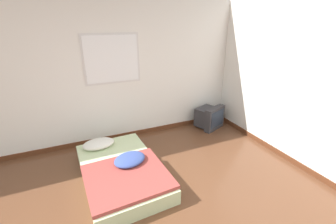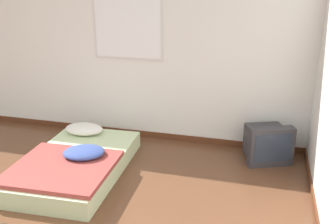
# 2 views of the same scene
# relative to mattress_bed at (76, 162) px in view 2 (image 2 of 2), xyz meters

# --- Properties ---
(wall_back) EXTENTS (8.29, 0.08, 2.60)m
(wall_back) POSITION_rel_mattress_bed_xyz_m (-0.23, 1.28, 1.15)
(wall_back) COLOR white
(wall_back) RESTS_ON ground_plane
(mattress_bed) EXTENTS (1.16, 1.81, 0.36)m
(mattress_bed) POSITION_rel_mattress_bed_xyz_m (0.00, 0.00, 0.00)
(mattress_bed) COLOR beige
(mattress_bed) RESTS_ON ground_plane
(crt_tv) EXTENTS (0.64, 0.61, 0.50)m
(crt_tv) POSITION_rel_mattress_bed_xyz_m (2.19, 0.93, 0.10)
(crt_tv) COLOR #333338
(crt_tv) RESTS_ON ground_plane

